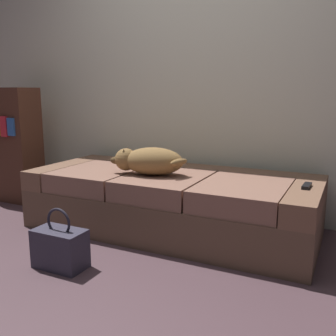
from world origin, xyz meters
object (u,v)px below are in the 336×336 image
Objects in this scene: couch at (171,202)px; dog_tan at (149,161)px; tv_remote at (307,186)px; handbag at (60,248)px; bookshelf at (12,145)px.

couch is 0.37m from dog_tan.
handbag is (-1.31, -0.88, -0.34)m from tv_remote.
dog_tan is at bearing -172.28° from tv_remote.
couch is at bearing -178.30° from tv_remote.
dog_tan is at bearing 76.06° from handbag.
handbag is at bearing -109.90° from couch.
bookshelf is at bearing 172.88° from dog_tan.
bookshelf reaches higher than couch.
bookshelf is (-1.45, 0.98, 0.43)m from handbag.
bookshelf is at bearing 146.00° from handbag.
couch is 0.95m from handbag.
dog_tan is 1.58× the size of handbag.
tv_remote is at bearing 33.91° from handbag.
dog_tan is 3.98× the size of tv_remote.
handbag is at bearing -143.64° from tv_remote.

